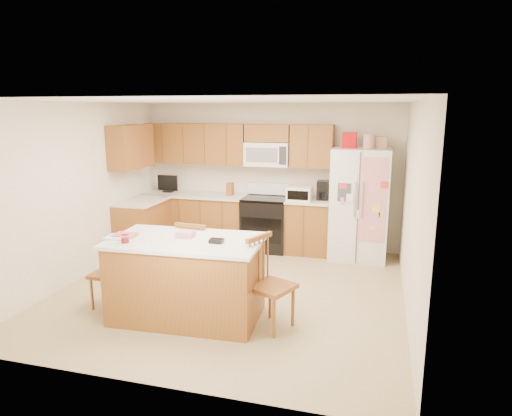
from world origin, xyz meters
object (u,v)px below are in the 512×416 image
(stove, at_px, (266,223))
(island, at_px, (187,278))
(windsor_chair_right, at_px, (270,285))
(windsor_chair_back, at_px, (197,261))
(windsor_chair_left, at_px, (110,273))
(refrigerator, at_px, (359,203))

(stove, distance_m, island, 2.84)
(windsor_chair_right, bearing_deg, windsor_chair_back, 152.22)
(windsor_chair_back, distance_m, windsor_chair_right, 1.25)
(windsor_chair_left, bearing_deg, stove, 65.66)
(windsor_chair_left, bearing_deg, refrigerator, 44.00)
(stove, bearing_deg, windsor_chair_left, -114.34)
(windsor_chair_left, xyz_separation_m, windsor_chair_right, (2.02, -0.02, 0.06))
(windsor_chair_left, bearing_deg, windsor_chair_right, -0.52)
(stove, height_order, refrigerator, refrigerator)
(refrigerator, height_order, windsor_chair_back, refrigerator)
(stove, bearing_deg, windsor_chair_back, -99.00)
(island, xyz_separation_m, windsor_chair_right, (0.99, 0.00, 0.01))
(refrigerator, distance_m, island, 3.33)
(windsor_chair_left, xyz_separation_m, windsor_chair_back, (0.91, 0.57, 0.05))
(stove, height_order, windsor_chair_left, stove)
(stove, xyz_separation_m, windsor_chair_left, (-1.27, -2.80, -0.04))
(refrigerator, xyz_separation_m, windsor_chair_back, (-1.93, -2.18, -0.44))
(stove, distance_m, windsor_chair_left, 3.08)
(refrigerator, relative_size, windsor_chair_right, 1.96)
(windsor_chair_back, bearing_deg, refrigerator, 48.50)
(refrigerator, height_order, windsor_chair_left, refrigerator)
(island, xyz_separation_m, windsor_chair_back, (-0.12, 0.59, -0.00))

